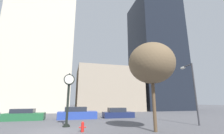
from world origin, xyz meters
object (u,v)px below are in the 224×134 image
at_px(street_clock, 69,90).
at_px(car_green, 24,115).
at_px(bare_tree, 151,63).
at_px(car_blue, 77,114).
at_px(car_navy, 118,113).
at_px(fire_hydrant_near, 83,127).
at_px(street_lamp_right, 191,83).

height_order(street_clock, car_green, street_clock).
bearing_deg(bare_tree, car_blue, 116.43).
relative_size(car_navy, fire_hydrant_near, 5.95).
height_order(street_clock, car_navy, street_clock).
height_order(street_clock, fire_hydrant_near, street_clock).
relative_size(car_navy, street_lamp_right, 0.72).
xyz_separation_m(car_navy, street_lamp_right, (4.76, -7.94, 3.25)).
relative_size(fire_hydrant_near, street_lamp_right, 0.12).
xyz_separation_m(car_green, street_lamp_right, (15.77, -7.88, 3.24)).
bearing_deg(car_navy, car_green, -179.05).
bearing_deg(fire_hydrant_near, street_lamp_right, 3.49).
distance_m(fire_hydrant_near, bare_tree, 6.70).
xyz_separation_m(street_clock, car_green, (-4.69, 5.97, -2.49)).
height_order(car_navy, fire_hydrant_near, car_navy).
distance_m(car_green, car_navy, 11.01).
xyz_separation_m(car_green, bare_tree, (10.62, -9.80, 4.28)).
bearing_deg(car_navy, fire_hydrant_near, -120.71).
xyz_separation_m(car_blue, street_lamp_right, (10.01, -7.85, 3.17)).
distance_m(car_navy, bare_tree, 10.76).
distance_m(street_clock, car_blue, 6.50).
distance_m(car_navy, street_lamp_right, 9.81).
relative_size(car_blue, street_lamp_right, 0.83).
distance_m(car_green, fire_hydrant_near, 10.28).
bearing_deg(car_blue, street_lamp_right, -39.37).
relative_size(car_navy, bare_tree, 0.63).
bearing_deg(car_navy, bare_tree, -91.64).
bearing_deg(street_lamp_right, car_green, 153.44).
bearing_deg(fire_hydrant_near, bare_tree, -15.21).
relative_size(street_clock, fire_hydrant_near, 6.64).
xyz_separation_m(fire_hydrant_near, bare_tree, (4.81, -1.31, 4.48)).
distance_m(street_clock, bare_tree, 7.28).
height_order(car_green, bare_tree, bare_tree).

